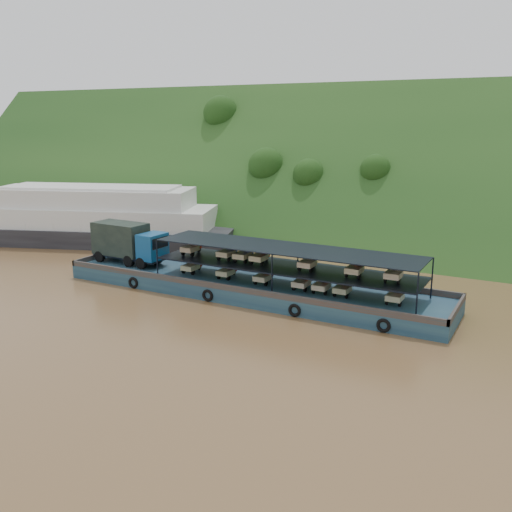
% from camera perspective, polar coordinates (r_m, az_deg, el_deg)
% --- Properties ---
extents(ground, '(160.00, 160.00, 0.00)m').
position_cam_1_polar(ground, '(47.56, 0.41, -4.77)').
color(ground, brown).
rests_on(ground, ground).
extents(hillside, '(140.00, 39.60, 39.60)m').
position_cam_1_polar(hillside, '(80.18, 12.57, 2.51)').
color(hillside, '#163915').
rests_on(hillside, ground).
extents(cargo_barge, '(35.00, 7.18, 5.10)m').
position_cam_1_polar(cargo_barge, '(50.55, -2.47, -2.13)').
color(cargo_barge, '#132B44').
rests_on(cargo_barge, ground).
extents(passenger_ferry, '(35.49, 19.82, 7.01)m').
position_cam_1_polar(passenger_ferry, '(72.95, -15.87, 3.65)').
color(passenger_ferry, black).
rests_on(passenger_ferry, ground).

